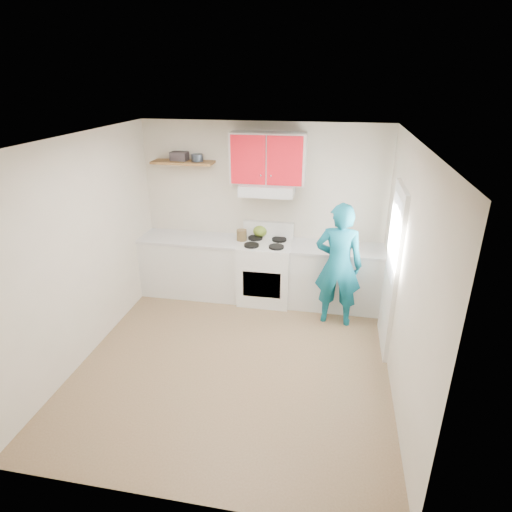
% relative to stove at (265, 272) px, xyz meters
% --- Properties ---
extents(floor, '(3.80, 3.80, 0.00)m').
position_rel_stove_xyz_m(floor, '(-0.10, -1.57, -0.46)').
color(floor, brown).
rests_on(floor, ground).
extents(ceiling, '(3.60, 3.80, 0.04)m').
position_rel_stove_xyz_m(ceiling, '(-0.10, -1.57, 2.14)').
color(ceiling, white).
rests_on(ceiling, floor).
extents(back_wall, '(3.60, 0.04, 2.60)m').
position_rel_stove_xyz_m(back_wall, '(-0.10, 0.32, 0.84)').
color(back_wall, beige).
rests_on(back_wall, floor).
extents(front_wall, '(3.60, 0.04, 2.60)m').
position_rel_stove_xyz_m(front_wall, '(-0.10, -3.47, 0.84)').
color(front_wall, beige).
rests_on(front_wall, floor).
extents(left_wall, '(0.04, 3.80, 2.60)m').
position_rel_stove_xyz_m(left_wall, '(-1.90, -1.57, 0.84)').
color(left_wall, beige).
rests_on(left_wall, floor).
extents(right_wall, '(0.04, 3.80, 2.60)m').
position_rel_stove_xyz_m(right_wall, '(1.70, -1.57, 0.84)').
color(right_wall, beige).
rests_on(right_wall, floor).
extents(door, '(0.05, 0.85, 2.05)m').
position_rel_stove_xyz_m(door, '(1.68, -0.88, 0.56)').
color(door, white).
rests_on(door, floor).
extents(door_glass, '(0.01, 0.55, 0.95)m').
position_rel_stove_xyz_m(door_glass, '(1.65, -0.88, 0.99)').
color(door_glass, white).
rests_on(door_glass, door).
extents(counter_left, '(1.52, 0.60, 0.90)m').
position_rel_stove_xyz_m(counter_left, '(-1.14, 0.02, -0.01)').
color(counter_left, silver).
rests_on(counter_left, floor).
extents(counter_right, '(1.32, 0.60, 0.90)m').
position_rel_stove_xyz_m(counter_right, '(1.04, 0.02, -0.01)').
color(counter_right, silver).
rests_on(counter_right, floor).
extents(stove, '(0.76, 0.65, 0.92)m').
position_rel_stove_xyz_m(stove, '(0.00, 0.00, 0.00)').
color(stove, white).
rests_on(stove, floor).
extents(range_hood, '(0.76, 0.44, 0.15)m').
position_rel_stove_xyz_m(range_hood, '(0.00, 0.10, 1.24)').
color(range_hood, silver).
rests_on(range_hood, back_wall).
extents(upper_cabinets, '(1.02, 0.33, 0.70)m').
position_rel_stove_xyz_m(upper_cabinets, '(0.00, 0.16, 1.66)').
color(upper_cabinets, red).
rests_on(upper_cabinets, back_wall).
extents(shelf, '(0.90, 0.30, 0.04)m').
position_rel_stove_xyz_m(shelf, '(-1.25, 0.18, 1.56)').
color(shelf, brown).
rests_on(shelf, back_wall).
extents(books, '(0.25, 0.19, 0.12)m').
position_rel_stove_xyz_m(books, '(-1.31, 0.21, 1.64)').
color(books, '#383237').
rests_on(books, shelf).
extents(tin, '(0.19, 0.19, 0.10)m').
position_rel_stove_xyz_m(tin, '(-1.03, 0.19, 1.63)').
color(tin, '#333D4C').
rests_on(tin, shelf).
extents(kettle, '(0.26, 0.26, 0.19)m').
position_rel_stove_xyz_m(kettle, '(-0.13, 0.26, 0.55)').
color(kettle, olive).
rests_on(kettle, stove).
extents(crock, '(0.20, 0.20, 0.18)m').
position_rel_stove_xyz_m(crock, '(-0.37, 0.06, 0.53)').
color(crock, '#4C3B21').
rests_on(crock, counter_left).
extents(cutting_board, '(0.34, 0.30, 0.02)m').
position_rel_stove_xyz_m(cutting_board, '(0.82, -0.04, 0.45)').
color(cutting_board, olive).
rests_on(cutting_board, counter_right).
extents(silicone_mat, '(0.35, 0.31, 0.01)m').
position_rel_stove_xyz_m(silicone_mat, '(1.43, -0.04, 0.44)').
color(silicone_mat, red).
rests_on(silicone_mat, counter_right).
extents(person, '(0.65, 0.46, 1.72)m').
position_rel_stove_xyz_m(person, '(1.06, -0.45, 0.40)').
color(person, '#0D6279').
rests_on(person, floor).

